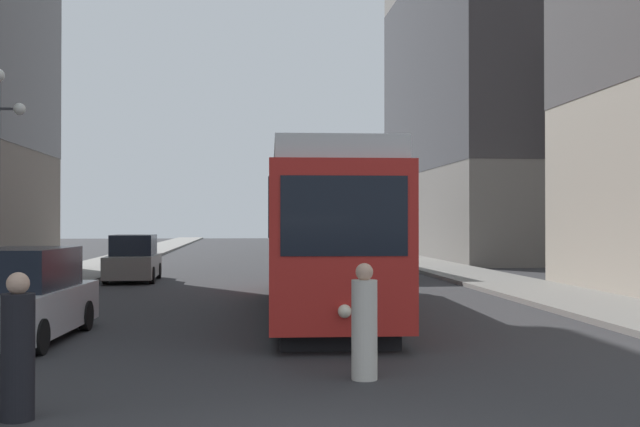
{
  "coord_description": "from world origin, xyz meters",
  "views": [
    {
      "loc": [
        -1.11,
        -7.08,
        2.35
      ],
      "look_at": [
        0.26,
        6.89,
        2.49
      ],
      "focal_mm": 43.38,
      "sensor_mm": 36.0,
      "label": 1
    }
  ],
  "objects_px": {
    "parked_car_left_near": "(22,298)",
    "pedestrian_crossing_near": "(364,325)",
    "streetcar": "(318,231)",
    "parked_car_left_mid": "(133,260)",
    "transit_bus": "(346,230)",
    "pedestrian_crossing_far": "(18,351)"
  },
  "relations": [
    {
      "from": "streetcar",
      "to": "transit_bus",
      "type": "xyz_separation_m",
      "value": [
        2.9,
        16.15,
        -0.15
      ]
    },
    {
      "from": "pedestrian_crossing_near",
      "to": "streetcar",
      "type": "bearing_deg",
      "value": 156.81
    },
    {
      "from": "transit_bus",
      "to": "parked_car_left_near",
      "type": "xyz_separation_m",
      "value": [
        -9.19,
        -21.16,
        -1.1
      ]
    },
    {
      "from": "streetcar",
      "to": "parked_car_left_mid",
      "type": "bearing_deg",
      "value": 123.44
    },
    {
      "from": "pedestrian_crossing_near",
      "to": "parked_car_left_near",
      "type": "bearing_deg",
      "value": -146.7
    },
    {
      "from": "parked_car_left_near",
      "to": "pedestrian_crossing_far",
      "type": "bearing_deg",
      "value": -71.39
    },
    {
      "from": "transit_bus",
      "to": "pedestrian_crossing_near",
      "type": "bearing_deg",
      "value": -99.04
    },
    {
      "from": "pedestrian_crossing_far",
      "to": "pedestrian_crossing_near",
      "type": "bearing_deg",
      "value": 20.19
    },
    {
      "from": "parked_car_left_near",
      "to": "parked_car_left_mid",
      "type": "distance_m",
      "value": 15.28
    },
    {
      "from": "streetcar",
      "to": "pedestrian_crossing_near",
      "type": "bearing_deg",
      "value": -89.27
    },
    {
      "from": "transit_bus",
      "to": "parked_car_left_mid",
      "type": "bearing_deg",
      "value": -149.49
    },
    {
      "from": "streetcar",
      "to": "parked_car_left_mid",
      "type": "xyz_separation_m",
      "value": [
        -6.3,
        10.27,
        -1.26
      ]
    },
    {
      "from": "parked_car_left_mid",
      "to": "pedestrian_crossing_far",
      "type": "height_order",
      "value": "parked_car_left_mid"
    },
    {
      "from": "streetcar",
      "to": "pedestrian_crossing_far",
      "type": "xyz_separation_m",
      "value": [
        -4.63,
        -11.15,
        -1.29
      ]
    },
    {
      "from": "transit_bus",
      "to": "pedestrian_crossing_far",
      "type": "xyz_separation_m",
      "value": [
        -7.52,
        -27.3,
        -1.13
      ]
    },
    {
      "from": "parked_car_left_near",
      "to": "parked_car_left_mid",
      "type": "bearing_deg",
      "value": 93.44
    },
    {
      "from": "transit_bus",
      "to": "pedestrian_crossing_near",
      "type": "xyz_separation_m",
      "value": [
        -3.09,
        -25.39,
        -1.14
      ]
    },
    {
      "from": "streetcar",
      "to": "parked_car_left_mid",
      "type": "distance_m",
      "value": 12.11
    },
    {
      "from": "pedestrian_crossing_near",
      "to": "pedestrian_crossing_far",
      "type": "relative_size",
      "value": 0.99
    },
    {
      "from": "streetcar",
      "to": "parked_car_left_near",
      "type": "xyz_separation_m",
      "value": [
        -6.3,
        -5.01,
        -1.26
      ]
    },
    {
      "from": "parked_car_left_near",
      "to": "pedestrian_crossing_near",
      "type": "xyz_separation_m",
      "value": [
        6.1,
        -4.23,
        -0.04
      ]
    },
    {
      "from": "parked_car_left_near",
      "to": "streetcar",
      "type": "bearing_deg",
      "value": 41.96
    }
  ]
}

